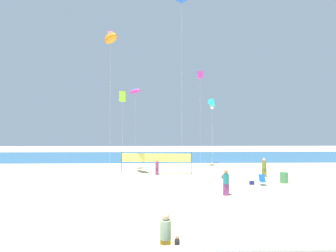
% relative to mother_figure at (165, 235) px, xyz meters
% --- Properties ---
extents(ground_plane, '(120.00, 120.00, 0.00)m').
position_rel_mother_figure_xyz_m(ground_plane, '(1.19, 8.72, -0.91)').
color(ground_plane, beige).
extents(ocean_band, '(120.00, 20.00, 0.01)m').
position_rel_mother_figure_xyz_m(ocean_band, '(1.19, 36.74, -0.91)').
color(ocean_band, '#28608C').
rests_on(ocean_band, ground).
extents(mother_figure, '(0.39, 0.39, 1.71)m').
position_rel_mother_figure_xyz_m(mother_figure, '(0.00, 0.00, 0.00)').
color(mother_figure, gold).
rests_on(mother_figure, ground).
extents(toddler_figure, '(0.19, 0.19, 0.81)m').
position_rel_mother_figure_xyz_m(toddler_figure, '(0.42, 0.14, -0.48)').
color(toddler_figure, navy).
rests_on(toddler_figure, ground).
extents(beachgoer_plum_shirt, '(0.37, 0.37, 1.60)m').
position_rel_mother_figure_xyz_m(beachgoer_plum_shirt, '(-0.60, 17.28, -0.06)').
color(beachgoer_plum_shirt, '#7A3872').
rests_on(beachgoer_plum_shirt, ground).
extents(beachgoer_olive_shirt, '(0.42, 0.42, 1.85)m').
position_rel_mother_figure_xyz_m(beachgoer_olive_shirt, '(10.11, 15.88, 0.08)').
color(beachgoer_olive_shirt, olive).
rests_on(beachgoer_olive_shirt, ground).
extents(beachgoer_teal_shirt, '(0.41, 0.41, 1.81)m').
position_rel_mother_figure_xyz_m(beachgoer_teal_shirt, '(4.42, 8.80, 0.06)').
color(beachgoer_teal_shirt, '#7A3872').
rests_on(beachgoer_teal_shirt, ground).
extents(folding_beach_chair, '(0.52, 0.65, 0.89)m').
position_rel_mother_figure_xyz_m(folding_beach_chair, '(8.37, 12.04, -0.45)').
color(folding_beach_chair, '#1959B2').
rests_on(folding_beach_chair, ground).
extents(trash_barrel, '(0.66, 0.66, 0.94)m').
position_rel_mother_figure_xyz_m(trash_barrel, '(10.63, 12.92, -0.44)').
color(trash_barrel, '#3F7F4C').
rests_on(trash_barrel, ground).
extents(volleyball_net, '(7.48, 0.68, 2.40)m').
position_rel_mother_figure_xyz_m(volleyball_net, '(-0.70, 17.82, 0.72)').
color(volleyball_net, '#4C4C51').
rests_on(volleyball_net, ground).
extents(beach_handbag, '(0.39, 0.19, 0.31)m').
position_rel_mother_figure_xyz_m(beach_handbag, '(7.54, 12.27, -0.76)').
color(beach_handbag, navy).
rests_on(beach_handbag, ground).
extents(kite_lime_box, '(0.72, 0.72, 9.16)m').
position_rel_mother_figure_xyz_m(kite_lime_box, '(-4.65, 20.19, 7.67)').
color(kite_lime_box, silver).
rests_on(kite_lime_box, ground).
extents(kite_magenta_inflatable, '(1.87, 1.37, 10.72)m').
position_rel_mother_figure_xyz_m(kite_magenta_inflatable, '(-3.85, 26.45, 9.32)').
color(kite_magenta_inflatable, silver).
rests_on(kite_magenta_inflatable, ground).
extents(kite_orange_inflatable, '(2.19, 2.80, 14.60)m').
position_rel_mother_figure_xyz_m(kite_orange_inflatable, '(-5.26, 16.13, 12.95)').
color(kite_orange_inflatable, silver).
rests_on(kite_orange_inflatable, ground).
extents(kite_magenta_box, '(0.64, 0.64, 12.61)m').
position_rel_mother_figure_xyz_m(kite_magenta_box, '(5.05, 24.36, 11.21)').
color(kite_magenta_box, silver).
rests_on(kite_magenta_box, ground).
extents(kite_cyan_tube, '(1.13, 2.12, 7.49)m').
position_rel_mother_figure_xyz_m(kite_cyan_tube, '(4.59, 14.34, 6.25)').
color(kite_cyan_tube, silver).
rests_on(kite_cyan_tube, ground).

